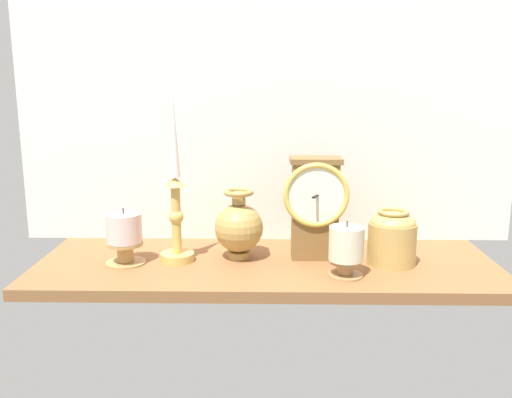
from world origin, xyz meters
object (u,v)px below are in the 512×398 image
(pillar_candle_near_clock, at_px, (344,249))
(brass_vase_jar, at_px, (390,236))
(candlestick_tall_left, at_px, (174,199))
(brass_vase_bulbous, at_px, (237,227))
(pillar_candle_front, at_px, (122,236))
(mantel_clock, at_px, (313,205))

(pillar_candle_near_clock, bearing_deg, brass_vase_jar, 35.91)
(candlestick_tall_left, xyz_separation_m, brass_vase_jar, (0.47, -0.01, -0.08))
(candlestick_tall_left, distance_m, brass_vase_bulbous, 0.15)
(pillar_candle_front, bearing_deg, brass_vase_bulbous, 9.54)
(brass_vase_bulbous, relative_size, brass_vase_jar, 1.30)
(mantel_clock, relative_size, pillar_candle_near_clock, 1.96)
(mantel_clock, bearing_deg, brass_vase_jar, -13.08)
(brass_vase_jar, distance_m, pillar_candle_front, 0.58)
(mantel_clock, distance_m, brass_vase_jar, 0.18)
(brass_vase_bulbous, height_order, pillar_candle_near_clock, brass_vase_bulbous)
(brass_vase_bulbous, bearing_deg, brass_vase_jar, -5.61)
(brass_vase_bulbous, xyz_separation_m, pillar_candle_front, (-0.24, -0.04, -0.01))
(mantel_clock, xyz_separation_m, pillar_candle_near_clock, (0.05, -0.12, -0.06))
(brass_vase_bulbous, relative_size, pillar_candle_near_clock, 1.36)
(candlestick_tall_left, bearing_deg, pillar_candle_front, -168.12)
(pillar_candle_near_clock, bearing_deg, candlestick_tall_left, 165.26)
(candlestick_tall_left, relative_size, pillar_candle_front, 3.07)
(mantel_clock, distance_m, brass_vase_bulbous, 0.17)
(candlestick_tall_left, height_order, brass_vase_bulbous, candlestick_tall_left)
(brass_vase_bulbous, distance_m, pillar_candle_front, 0.25)
(candlestick_tall_left, distance_m, pillar_candle_near_clock, 0.38)
(candlestick_tall_left, height_order, pillar_candle_front, candlestick_tall_left)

